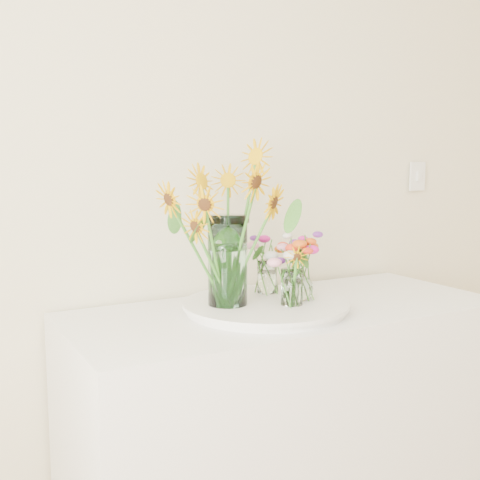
{
  "coord_description": "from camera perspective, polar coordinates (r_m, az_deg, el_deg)",
  "views": [
    {
      "loc": [
        -1.13,
        0.36,
        1.37
      ],
      "look_at": [
        -0.26,
        1.94,
        1.13
      ],
      "focal_mm": 45.0,
      "sensor_mm": 36.0,
      "label": 1
    }
  ],
  "objects": [
    {
      "name": "mason_jar",
      "position": [
        1.82,
        -1.19,
        -2.01
      ],
      "size": [
        0.13,
        0.13,
        0.28
      ],
      "primitive_type": "cylinder",
      "rotation": [
        0.0,
        0.0,
        -0.1
      ],
      "color": "#C1F5E4",
      "rests_on": "tray"
    },
    {
      "name": "small_vase_b",
      "position": [
        1.91,
        5.6,
        -3.76
      ],
      "size": [
        0.1,
        0.1,
        0.14
      ],
      "primitive_type": null,
      "rotation": [
        0.0,
        0.0,
        -0.05
      ],
      "color": "white",
      "rests_on": "tray"
    },
    {
      "name": "tray",
      "position": [
        1.88,
        2.45,
        -6.4
      ],
      "size": [
        0.49,
        0.49,
        0.02
      ],
      "primitive_type": "cylinder",
      "color": "white",
      "rests_on": "counter"
    },
    {
      "name": "wildflower_posy_a",
      "position": [
        1.83,
        4.96,
        -3.15
      ],
      "size": [
        0.2,
        0.2,
        0.21
      ],
      "primitive_type": null,
      "color": "#DF5613",
      "rests_on": "tray"
    },
    {
      "name": "wildflower_posy_b",
      "position": [
        1.9,
        5.61,
        -2.43
      ],
      "size": [
        0.2,
        0.2,
        0.23
      ],
      "primitive_type": null,
      "color": "#DF5613",
      "rests_on": "tray"
    },
    {
      "name": "counter",
      "position": [
        2.1,
        4.43,
        -18.41
      ],
      "size": [
        1.4,
        0.6,
        0.9
      ],
      "primitive_type": "cube",
      "color": "white",
      "rests_on": "ground_plane"
    },
    {
      "name": "small_vase_a",
      "position": [
        1.84,
        4.94,
        -4.53
      ],
      "size": [
        0.07,
        0.07,
        0.12
      ],
      "primitive_type": "cylinder",
      "rotation": [
        0.0,
        0.0,
        0.05
      ],
      "color": "white",
      "rests_on": "tray"
    },
    {
      "name": "small_vase_c",
      "position": [
        2.0,
        2.58,
        -3.56
      ],
      "size": [
        0.08,
        0.08,
        0.11
      ],
      "primitive_type": "cylinder",
      "rotation": [
        0.0,
        0.0,
        -0.38
      ],
      "color": "white",
      "rests_on": "tray"
    },
    {
      "name": "wildflower_posy_c",
      "position": [
        1.99,
        2.59,
        -2.29
      ],
      "size": [
        0.19,
        0.19,
        0.2
      ],
      "primitive_type": null,
      "color": "#DF5613",
      "rests_on": "tray"
    },
    {
      "name": "sunflower_bouquet",
      "position": [
        1.8,
        -1.2,
        1.78
      ],
      "size": [
        0.73,
        0.73,
        0.52
      ],
      "primitive_type": null,
      "rotation": [
        0.0,
        0.0,
        -0.1
      ],
      "color": "#DCA104",
      "rests_on": "tray"
    }
  ]
}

